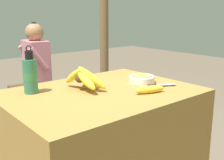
% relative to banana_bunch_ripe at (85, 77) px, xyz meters
% --- Properties ---
extents(market_counter, '(1.14, 0.85, 0.72)m').
position_rel_banana_bunch_ripe_xyz_m(market_counter, '(0.06, -0.09, -0.44)').
color(market_counter, olive).
rests_on(market_counter, ground_plane).
extents(banana_bunch_ripe, '(0.21, 0.33, 0.16)m').
position_rel_banana_bunch_ripe_xyz_m(banana_bunch_ripe, '(0.00, 0.00, 0.00)').
color(banana_bunch_ripe, '#4C381E').
rests_on(banana_bunch_ripe, market_counter).
extents(serving_bowl, '(0.18, 0.18, 0.05)m').
position_rel_banana_bunch_ripe_xyz_m(serving_bowl, '(0.40, -0.09, -0.05)').
color(serving_bowl, white).
rests_on(serving_bowl, market_counter).
extents(water_bottle, '(0.08, 0.08, 0.28)m').
position_rel_banana_bunch_ripe_xyz_m(water_bottle, '(-0.29, 0.15, 0.03)').
color(water_bottle, '#337556').
rests_on(water_bottle, market_counter).
extents(loose_banana_front, '(0.20, 0.10, 0.05)m').
position_rel_banana_bunch_ripe_xyz_m(loose_banana_front, '(0.25, -0.31, -0.06)').
color(loose_banana_front, yellow).
rests_on(loose_banana_front, market_counter).
extents(knife, '(0.18, 0.11, 0.02)m').
position_rel_banana_bunch_ripe_xyz_m(knife, '(0.40, -0.24, -0.07)').
color(knife, '#BCBCC1').
rests_on(knife, market_counter).
extents(wooden_bench, '(1.59, 0.32, 0.39)m').
position_rel_banana_bunch_ripe_xyz_m(wooden_bench, '(0.16, 1.39, -0.47)').
color(wooden_bench, brown).
rests_on(wooden_bench, ground_plane).
extents(seated_vendor, '(0.43, 0.41, 1.09)m').
position_rel_banana_bunch_ripe_xyz_m(seated_vendor, '(0.27, 1.37, -0.18)').
color(seated_vendor, '#473828').
rests_on(seated_vendor, ground_plane).
extents(support_post_far, '(0.12, 0.12, 2.49)m').
position_rel_banana_bunch_ripe_xyz_m(support_post_far, '(1.51, 1.73, 0.45)').
color(support_post_far, brown).
rests_on(support_post_far, ground_plane).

